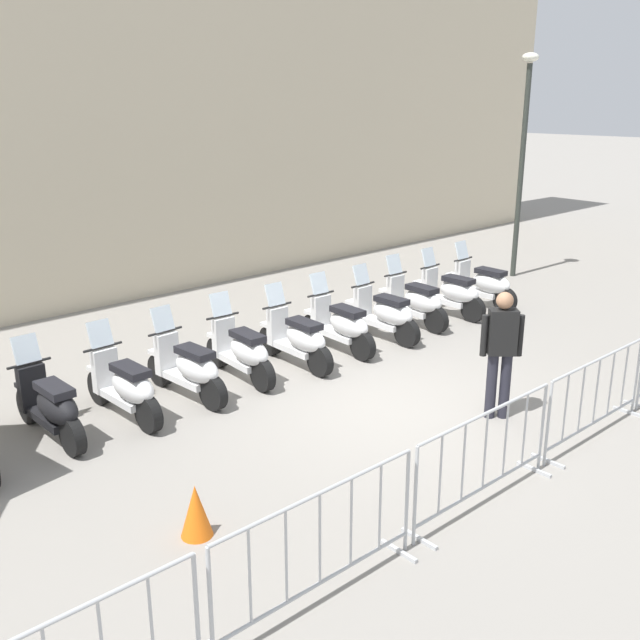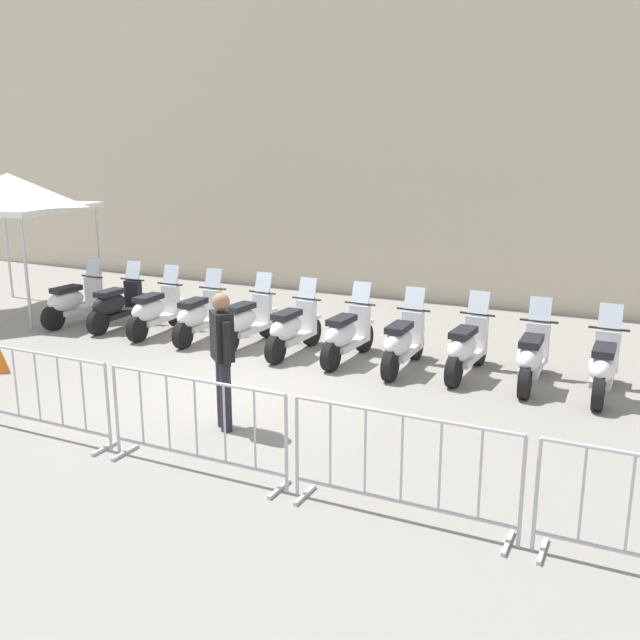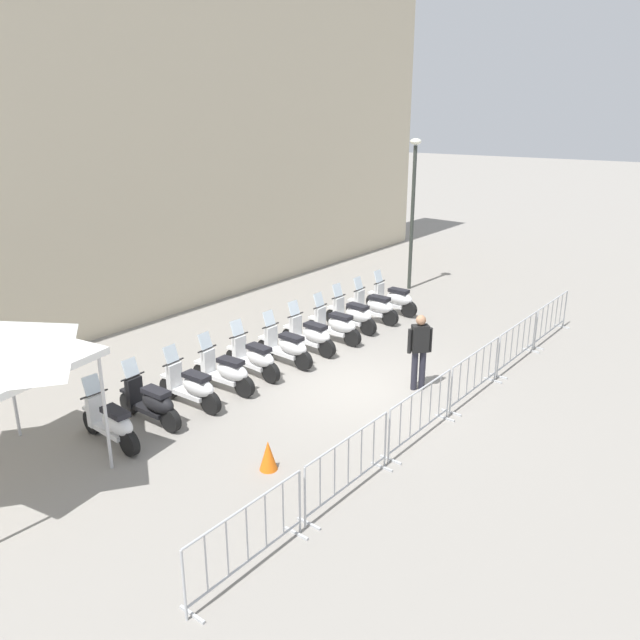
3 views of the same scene
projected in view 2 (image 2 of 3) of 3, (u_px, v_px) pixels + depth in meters
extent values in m
plane|color=gray|center=(225.00, 392.00, 10.11)|extent=(120.00, 120.00, 0.00)
cube|color=beige|center=(420.00, 56.00, 16.15)|extent=(28.01, 7.03, 10.90)
cylinder|color=black|center=(101.00, 306.00, 14.54)|extent=(0.24, 0.50, 0.48)
cylinder|color=black|center=(53.00, 318.00, 13.48)|extent=(0.24, 0.50, 0.48)
cube|color=white|center=(78.00, 310.00, 14.00)|extent=(0.46, 0.91, 0.10)
ellipsoid|color=white|center=(66.00, 300.00, 13.71)|extent=(0.53, 0.90, 0.40)
cube|color=black|center=(66.00, 289.00, 13.68)|extent=(0.40, 0.65, 0.10)
cube|color=white|center=(93.00, 293.00, 14.31)|extent=(0.36, 0.21, 0.60)
cylinder|color=black|center=(92.00, 277.00, 14.23)|extent=(0.55, 0.16, 0.04)
cube|color=silver|center=(93.00, 267.00, 14.23)|extent=(0.34, 0.21, 0.35)
cube|color=white|center=(100.00, 293.00, 14.48)|extent=(0.26, 0.36, 0.06)
cylinder|color=black|center=(140.00, 309.00, 14.24)|extent=(0.21, 0.49, 0.48)
cylinder|color=black|center=(98.00, 322.00, 13.14)|extent=(0.21, 0.49, 0.48)
cube|color=black|center=(120.00, 313.00, 13.68)|extent=(0.40, 0.90, 0.10)
ellipsoid|color=black|center=(109.00, 304.00, 13.38)|extent=(0.47, 0.88, 0.40)
cube|color=black|center=(109.00, 293.00, 13.35)|extent=(0.36, 0.63, 0.10)
cube|color=black|center=(133.00, 296.00, 14.00)|extent=(0.36, 0.19, 0.60)
cylinder|color=black|center=(132.00, 279.00, 13.92)|extent=(0.56, 0.11, 0.04)
cube|color=silver|center=(133.00, 270.00, 13.92)|extent=(0.34, 0.18, 0.35)
cube|color=black|center=(139.00, 296.00, 14.18)|extent=(0.24, 0.34, 0.06)
cylinder|color=black|center=(177.00, 314.00, 13.78)|extent=(0.20, 0.49, 0.48)
cylinder|color=black|center=(137.00, 329.00, 12.67)|extent=(0.20, 0.49, 0.48)
cube|color=white|center=(158.00, 319.00, 13.22)|extent=(0.39, 0.90, 0.10)
ellipsoid|color=white|center=(148.00, 310.00, 12.91)|extent=(0.47, 0.88, 0.40)
cube|color=black|center=(148.00, 298.00, 12.89)|extent=(0.35, 0.63, 0.10)
cube|color=white|center=(171.00, 301.00, 13.54)|extent=(0.36, 0.18, 0.60)
cylinder|color=black|center=(170.00, 284.00, 13.46)|extent=(0.56, 0.11, 0.04)
cube|color=silver|center=(171.00, 274.00, 13.46)|extent=(0.34, 0.18, 0.35)
cube|color=white|center=(177.00, 301.00, 13.71)|extent=(0.24, 0.34, 0.06)
cylinder|color=black|center=(219.00, 319.00, 13.38)|extent=(0.19, 0.49, 0.48)
cylinder|color=black|center=(183.00, 335.00, 12.26)|extent=(0.19, 0.49, 0.48)
cube|color=white|center=(201.00, 325.00, 12.81)|extent=(0.37, 0.89, 0.10)
ellipsoid|color=white|center=(193.00, 315.00, 12.51)|extent=(0.44, 0.87, 0.40)
cube|color=black|center=(193.00, 303.00, 12.48)|extent=(0.34, 0.63, 0.10)
cube|color=white|center=(213.00, 305.00, 13.14)|extent=(0.35, 0.17, 0.60)
cylinder|color=black|center=(212.00, 288.00, 13.06)|extent=(0.56, 0.09, 0.04)
cube|color=silver|center=(213.00, 278.00, 13.06)|extent=(0.33, 0.17, 0.35)
cube|color=white|center=(218.00, 306.00, 13.32)|extent=(0.23, 0.34, 0.06)
cylinder|color=black|center=(268.00, 325.00, 12.98)|extent=(0.25, 0.50, 0.48)
cylinder|color=black|center=(228.00, 340.00, 11.94)|extent=(0.25, 0.50, 0.48)
cube|color=white|center=(249.00, 330.00, 12.45)|extent=(0.47, 0.91, 0.10)
ellipsoid|color=white|center=(239.00, 320.00, 12.16)|extent=(0.54, 0.90, 0.40)
cube|color=black|center=(240.00, 307.00, 12.13)|extent=(0.41, 0.65, 0.10)
cube|color=white|center=(262.00, 310.00, 12.75)|extent=(0.36, 0.21, 0.60)
cylinder|color=black|center=(262.00, 292.00, 12.67)|extent=(0.55, 0.16, 0.04)
cube|color=silver|center=(263.00, 282.00, 12.67)|extent=(0.34, 0.21, 0.35)
cube|color=white|center=(268.00, 310.00, 12.92)|extent=(0.27, 0.36, 0.06)
cylinder|color=black|center=(312.00, 332.00, 12.47)|extent=(0.23, 0.50, 0.48)
cylinder|color=black|center=(276.00, 349.00, 11.40)|extent=(0.23, 0.50, 0.48)
cube|color=white|center=(294.00, 338.00, 11.92)|extent=(0.44, 0.91, 0.10)
ellipsoid|color=white|center=(286.00, 328.00, 11.63)|extent=(0.52, 0.89, 0.40)
cube|color=black|center=(287.00, 315.00, 11.60)|extent=(0.39, 0.64, 0.10)
cube|color=white|center=(307.00, 317.00, 12.23)|extent=(0.36, 0.20, 0.60)
cylinder|color=black|center=(306.00, 299.00, 12.15)|extent=(0.56, 0.14, 0.04)
cube|color=silver|center=(308.00, 288.00, 12.15)|extent=(0.34, 0.20, 0.35)
cube|color=white|center=(312.00, 317.00, 12.40)|extent=(0.26, 0.35, 0.06)
cylinder|color=black|center=(364.00, 338.00, 12.09)|extent=(0.24, 0.50, 0.48)
cylinder|color=black|center=(331.00, 356.00, 11.03)|extent=(0.24, 0.50, 0.48)
cube|color=white|center=(348.00, 344.00, 11.55)|extent=(0.46, 0.91, 0.10)
ellipsoid|color=white|center=(341.00, 334.00, 11.25)|extent=(0.53, 0.90, 0.40)
cube|color=black|center=(342.00, 320.00, 11.23)|extent=(0.40, 0.65, 0.10)
cube|color=white|center=(360.00, 323.00, 11.86)|extent=(0.36, 0.21, 0.60)
cylinder|color=black|center=(360.00, 303.00, 11.78)|extent=(0.56, 0.15, 0.04)
cube|color=silver|center=(361.00, 292.00, 11.78)|extent=(0.34, 0.20, 0.35)
cube|color=white|center=(364.00, 322.00, 12.02)|extent=(0.26, 0.35, 0.06)
cylinder|color=black|center=(416.00, 345.00, 11.64)|extent=(0.21, 0.50, 0.48)
cylinder|color=black|center=(390.00, 365.00, 10.55)|extent=(0.21, 0.50, 0.48)
cube|color=white|center=(404.00, 352.00, 11.09)|extent=(0.41, 0.90, 0.10)
ellipsoid|color=white|center=(398.00, 342.00, 10.79)|extent=(0.49, 0.89, 0.40)
cube|color=black|center=(399.00, 328.00, 10.76)|extent=(0.37, 0.64, 0.10)
cube|color=white|center=(413.00, 329.00, 11.40)|extent=(0.36, 0.19, 0.60)
cylinder|color=black|center=(413.00, 310.00, 11.33)|extent=(0.56, 0.12, 0.04)
cube|color=silver|center=(415.00, 298.00, 11.33)|extent=(0.34, 0.19, 0.35)
cube|color=white|center=(416.00, 329.00, 11.58)|extent=(0.25, 0.35, 0.06)
cylinder|color=black|center=(479.00, 350.00, 11.33)|extent=(0.24, 0.50, 0.48)
cylinder|color=black|center=(454.00, 371.00, 10.28)|extent=(0.24, 0.50, 0.48)
cube|color=white|center=(467.00, 358.00, 10.79)|extent=(0.47, 0.91, 0.10)
ellipsoid|color=white|center=(462.00, 347.00, 10.50)|extent=(0.54, 0.90, 0.40)
cube|color=black|center=(463.00, 332.00, 10.47)|extent=(0.41, 0.65, 0.10)
cube|color=white|center=(476.00, 334.00, 11.10)|extent=(0.36, 0.21, 0.60)
cylinder|color=black|center=(477.00, 314.00, 11.02)|extent=(0.55, 0.16, 0.04)
cube|color=silver|center=(479.00, 302.00, 11.02)|extent=(0.34, 0.21, 0.35)
cube|color=white|center=(480.00, 334.00, 11.27)|extent=(0.27, 0.36, 0.06)
cylinder|color=black|center=(538.00, 359.00, 10.90)|extent=(0.21, 0.50, 0.48)
cylinder|color=black|center=(525.00, 382.00, 9.80)|extent=(0.21, 0.50, 0.48)
cube|color=white|center=(532.00, 367.00, 10.34)|extent=(0.40, 0.90, 0.10)
ellipsoid|color=white|center=(530.00, 356.00, 10.04)|extent=(0.48, 0.88, 0.40)
cube|color=black|center=(531.00, 341.00, 10.01)|extent=(0.36, 0.63, 0.10)
cube|color=white|center=(537.00, 342.00, 10.66)|extent=(0.36, 0.19, 0.60)
cylinder|color=black|center=(539.00, 321.00, 10.58)|extent=(0.56, 0.12, 0.04)
cube|color=silver|center=(540.00, 309.00, 10.58)|extent=(0.34, 0.19, 0.35)
cube|color=white|center=(539.00, 342.00, 10.83)|extent=(0.24, 0.35, 0.06)
cylinder|color=black|center=(606.00, 368.00, 10.44)|extent=(0.22, 0.50, 0.48)
cylinder|color=black|center=(598.00, 393.00, 9.36)|extent=(0.22, 0.50, 0.48)
cube|color=white|center=(603.00, 377.00, 9.89)|extent=(0.42, 0.90, 0.10)
ellipsoid|color=white|center=(603.00, 366.00, 9.59)|extent=(0.50, 0.89, 0.40)
cube|color=black|center=(604.00, 350.00, 9.56)|extent=(0.38, 0.64, 0.10)
cube|color=white|center=(607.00, 351.00, 10.21)|extent=(0.36, 0.19, 0.60)
cylinder|color=black|center=(609.00, 329.00, 10.13)|extent=(0.56, 0.13, 0.04)
cube|color=silver|center=(611.00, 316.00, 10.13)|extent=(0.34, 0.19, 0.35)
cube|color=white|center=(608.00, 350.00, 10.38)|extent=(0.25, 0.35, 0.06)
cube|color=#B2B5B7|center=(105.00, 448.00, 8.18)|extent=(0.11, 0.44, 0.04)
cylinder|color=#B2B5B7|center=(108.00, 408.00, 8.02)|extent=(0.04, 0.04, 1.05)
cylinder|color=#B2B5B7|center=(34.00, 352.00, 8.36)|extent=(2.17, 0.40, 0.04)
cylinder|color=#B2B5B7|center=(41.00, 421.00, 8.57)|extent=(2.17, 0.40, 0.04)
cylinder|color=#B2B5B7|center=(16.00, 383.00, 8.62)|extent=(0.02, 0.02, 0.87)
cylinder|color=#B2B5B7|center=(37.00, 387.00, 8.47)|extent=(0.02, 0.02, 0.87)
cylinder|color=#B2B5B7|center=(60.00, 392.00, 8.31)|extent=(0.02, 0.02, 0.87)
cylinder|color=#B2B5B7|center=(83.00, 396.00, 8.16)|extent=(0.02, 0.02, 0.87)
cube|color=#B2B5B7|center=(125.00, 453.00, 8.06)|extent=(0.11, 0.44, 0.04)
cube|color=#B2B5B7|center=(279.00, 489.00, 7.20)|extent=(0.11, 0.44, 0.04)
cylinder|color=#B2B5B7|center=(116.00, 410.00, 7.97)|extent=(0.04, 0.04, 1.05)
cylinder|color=#B2B5B7|center=(286.00, 445.00, 7.05)|extent=(0.04, 0.04, 1.05)
cylinder|color=#B2B5B7|center=(194.00, 380.00, 7.38)|extent=(2.17, 0.40, 0.04)
cylinder|color=#B2B5B7|center=(197.00, 456.00, 7.59)|extent=(2.17, 0.40, 0.04)
cylinder|color=#B2B5B7|center=(141.00, 408.00, 7.80)|extent=(0.02, 0.02, 0.87)
cylinder|color=#B2B5B7|center=(168.00, 413.00, 7.64)|extent=(0.02, 0.02, 0.87)
cylinder|color=#B2B5B7|center=(196.00, 418.00, 7.49)|extent=(0.02, 0.02, 0.87)
cylinder|color=#B2B5B7|center=(225.00, 424.00, 7.33)|extent=(0.02, 0.02, 0.87)
cylinder|color=#B2B5B7|center=(255.00, 430.00, 7.18)|extent=(0.02, 0.02, 0.87)
cube|color=#B2B5B7|center=(305.00, 495.00, 7.08)|extent=(0.11, 0.44, 0.04)
cube|color=#B2B5B7|center=(508.00, 543.00, 6.22)|extent=(0.11, 0.44, 0.04)
cylinder|color=#B2B5B7|center=(297.00, 447.00, 6.99)|extent=(0.04, 0.04, 1.05)
cylinder|color=#B2B5B7|center=(522.00, 493.00, 6.07)|extent=(0.04, 0.04, 1.05)
cylinder|color=#B2B5B7|center=(403.00, 415.00, 6.41)|extent=(2.17, 0.40, 0.04)
cylinder|color=#B2B5B7|center=(400.00, 502.00, 6.61)|extent=(2.17, 0.40, 0.04)
cylinder|color=#B2B5B7|center=(330.00, 445.00, 6.82)|extent=(0.02, 0.02, 0.87)
cylinder|color=#B2B5B7|center=(365.00, 452.00, 6.66)|extent=(0.02, 0.02, 0.87)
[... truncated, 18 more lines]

